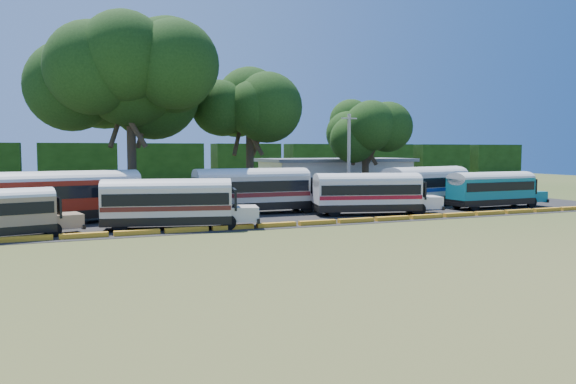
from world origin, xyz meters
name	(u,v)px	position (x,y,z in m)	size (l,w,h in m)	color
ground	(303,228)	(0.00, 0.00, 0.00)	(160.00, 160.00, 0.00)	#2B4416
asphalt_strip	(257,209)	(1.00, 12.00, 0.01)	(64.00, 24.00, 0.02)	black
curb	(297,224)	(0.00, 1.00, 0.15)	(53.70, 0.45, 0.30)	gold
terminal_building	(336,174)	(18.00, 30.00, 2.03)	(19.00, 9.00, 4.00)	silver
treeline_backdrop	(167,164)	(0.00, 48.00, 3.00)	(130.00, 4.00, 6.00)	black
bus_red	(75,193)	(-13.72, 8.16, 2.10)	(11.46, 4.56, 3.67)	black
bus_cream_west	(171,201)	(-8.12, 2.74, 1.84)	(10.21, 4.59, 3.26)	black
bus_cream_east	(254,188)	(-0.33, 8.75, 2.07)	(11.16, 2.97, 3.65)	black
bus_white_red	(370,191)	(7.79, 4.63, 1.87)	(10.34, 4.82, 3.30)	black
bus_white_blue	(427,184)	(16.07, 8.49, 2.03)	(11.23, 5.27, 3.59)	black
bus_teal	(493,187)	(20.28, 4.79, 1.83)	(9.78, 2.67, 3.19)	black
tree_west	(130,74)	(-8.60, 18.04, 11.77)	(12.74, 12.74, 16.48)	#34261A
tree_center	(250,101)	(3.81, 22.02, 10.10)	(9.38, 9.38, 13.60)	#34261A
tree_east	(366,128)	(18.33, 23.22, 7.64)	(7.42, 7.42, 10.43)	#34261A
utility_pole	(349,158)	(10.30, 12.62, 4.32)	(1.60, 0.30, 8.42)	gray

